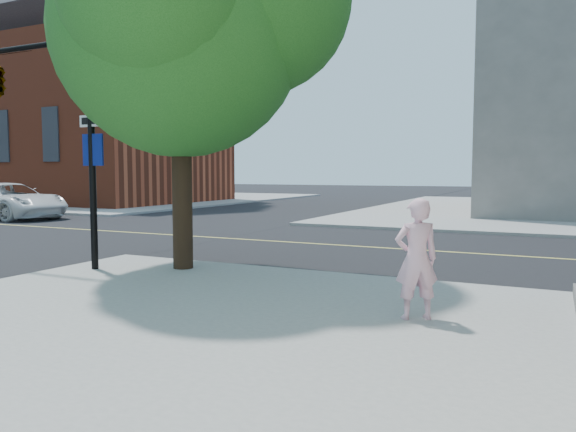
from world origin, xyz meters
The scene contains 9 objects.
ground centered at (0.00, 0.00, 0.00)m, with size 140.00×140.00×0.00m, color black.
road_ew centered at (0.00, 4.50, 0.01)m, with size 140.00×9.00×0.01m, color black.
sidewalk_nw centered at (-23.00, 21.50, 0.06)m, with size 26.00×25.00×0.12m, color gray.
church centered at (-20.00, 18.00, 7.18)m, with size 15.20×12.00×14.40m.
office_block centered at (-32.00, 21.98, 9.12)m, with size 12.00×14.08×18.00m.
man_on_phone centered at (6.46, -2.75, 0.92)m, with size 0.59×0.38×1.61m, color #F3B7CC.
street_tree centered at (1.48, -0.89, 5.38)m, with size 6.14×5.58×8.15m.
signal_pole centered at (-2.52, -1.76, 4.01)m, with size 4.21×0.48×4.76m.
car_a centered at (-13.49, 6.50, 0.79)m, with size 2.63×5.69×1.58m, color white.
Camera 1 is at (8.05, -9.97, 2.07)m, focal length 34.42 mm.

